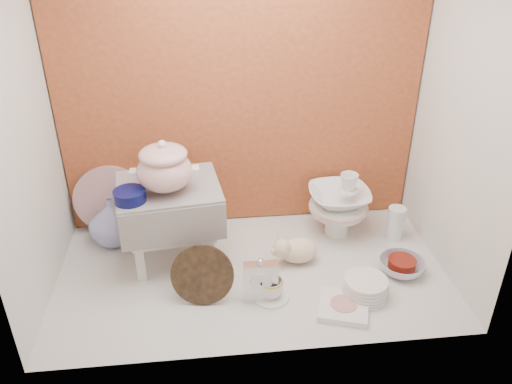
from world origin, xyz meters
TOP-DOWN VIEW (x-y plane):
  - ground at (0.00, 0.00)m, footprint 1.80×1.80m
  - niche_shell at (0.00, 0.18)m, footprint 1.86×1.03m
  - step_stool at (-0.36, 0.16)m, footprint 0.50×0.44m
  - soup_tureen at (-0.37, 0.11)m, footprint 0.34×0.34m
  - cobalt_bowl at (-0.52, 0.03)m, footprint 0.14×0.14m
  - floral_platter at (-0.69, 0.45)m, footprint 0.37×0.08m
  - blue_white_vase at (-0.67, 0.33)m, footprint 0.27×0.27m
  - lacquer_tray at (-0.23, -0.16)m, footprint 0.28×0.12m
  - mantel_clock at (0.02, -0.19)m, footprint 0.15×0.05m
  - plush_pig at (0.23, 0.06)m, footprint 0.25×0.19m
  - teacup_saucer at (0.06, -0.19)m, footprint 0.18×0.18m
  - gold_rim_teacup at (0.06, -0.19)m, footprint 0.14×0.14m
  - lattice_dish at (0.36, -0.30)m, footprint 0.26×0.26m
  - dinner_plate_stack at (0.48, -0.22)m, footprint 0.25×0.25m
  - crystal_bowl at (0.69, -0.08)m, footprint 0.24×0.24m
  - clear_glass_vase at (0.76, 0.20)m, footprint 0.11×0.11m
  - porcelain_tower at (0.47, 0.28)m, footprint 0.33×0.33m

SIDE VIEW (x-z plane):
  - ground at x=0.00m, z-range 0.00..0.00m
  - teacup_saucer at x=0.06m, z-range 0.00..0.01m
  - lattice_dish at x=0.36m, z-range 0.00..0.03m
  - crystal_bowl at x=0.69m, z-range 0.00..0.07m
  - dinner_plate_stack at x=0.48m, z-range 0.00..0.09m
  - gold_rim_teacup at x=0.06m, z-range 0.01..0.10m
  - plush_pig at x=0.23m, z-range 0.00..0.14m
  - clear_glass_vase at x=0.76m, z-range 0.00..0.18m
  - mantel_clock at x=0.02m, z-range 0.00..0.21m
  - blue_white_vase at x=-0.67m, z-range 0.00..0.25m
  - lacquer_tray at x=-0.23m, z-range 0.00..0.26m
  - porcelain_tower at x=0.47m, z-range 0.00..0.35m
  - floral_platter at x=-0.69m, z-range 0.00..0.37m
  - step_stool at x=-0.36m, z-range 0.00..0.40m
  - cobalt_bowl at x=-0.52m, z-range 0.40..0.45m
  - soup_tureen at x=-0.37m, z-range 0.40..0.65m
  - niche_shell at x=0.00m, z-range 0.17..1.70m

